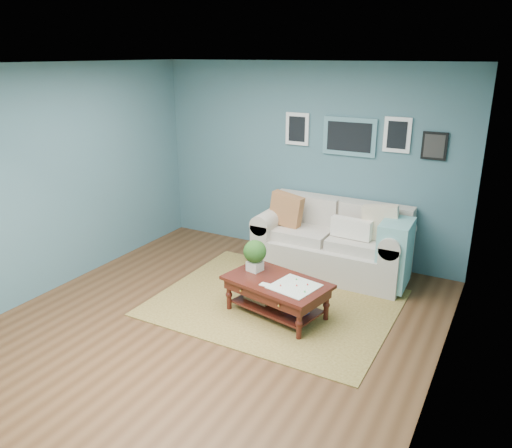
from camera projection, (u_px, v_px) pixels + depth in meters
The scene contains 4 objects.
room_shell at pixel (211, 206), 4.94m from camera, with size 5.00×5.02×2.70m.
area_rug at pixel (275, 302), 5.88m from camera, with size 2.70×2.16×0.01m, color brown.
loveseat at pixel (339, 243), 6.57m from camera, with size 2.03×0.92×1.04m.
coffee_table at pixel (273, 285), 5.55m from camera, with size 1.24×0.88×0.79m.
Camera 1 is at (2.67, -3.88, 2.80)m, focal length 35.00 mm.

